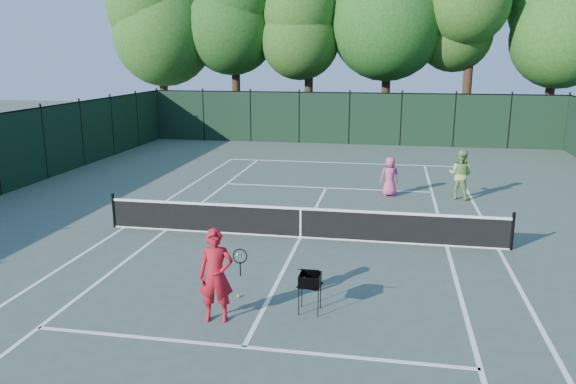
% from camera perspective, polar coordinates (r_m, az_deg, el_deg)
% --- Properties ---
extents(ground, '(90.00, 90.00, 0.00)m').
position_cam_1_polar(ground, '(16.34, 1.27, -4.65)').
color(ground, '#435148').
rests_on(ground, ground).
extents(sideline_doubles_left, '(0.10, 23.77, 0.01)m').
position_cam_1_polar(sideline_doubles_left, '(18.00, -16.27, -3.46)').
color(sideline_doubles_left, white).
rests_on(sideline_doubles_left, ground).
extents(sideline_doubles_right, '(0.10, 23.77, 0.01)m').
position_cam_1_polar(sideline_doubles_right, '(16.43, 20.60, -5.44)').
color(sideline_doubles_right, white).
rests_on(sideline_doubles_right, ground).
extents(sideline_singles_left, '(0.10, 23.77, 0.01)m').
position_cam_1_polar(sideline_singles_left, '(17.43, -12.23, -3.77)').
color(sideline_singles_left, white).
rests_on(sideline_singles_left, ground).
extents(sideline_singles_right, '(0.10, 23.77, 0.01)m').
position_cam_1_polar(sideline_singles_right, '(16.24, 15.83, -5.30)').
color(sideline_singles_right, white).
rests_on(sideline_singles_right, ground).
extents(baseline_far, '(10.97, 0.10, 0.01)m').
position_cam_1_polar(baseline_far, '(27.79, 5.20, 2.98)').
color(baseline_far, white).
rests_on(baseline_far, ground).
extents(service_line_near, '(8.23, 0.10, 0.01)m').
position_cam_1_polar(service_line_near, '(10.57, -4.49, -15.42)').
color(service_line_near, white).
rests_on(service_line_near, ground).
extents(service_line_far, '(8.23, 0.10, 0.01)m').
position_cam_1_polar(service_line_far, '(22.45, 3.89, 0.43)').
color(service_line_far, white).
rests_on(service_line_far, ground).
extents(center_service_line, '(0.10, 12.80, 0.01)m').
position_cam_1_polar(center_service_line, '(16.34, 1.27, -4.64)').
color(center_service_line, white).
rests_on(center_service_line, ground).
extents(tennis_net, '(11.69, 0.09, 1.06)m').
position_cam_1_polar(tennis_net, '(16.19, 1.28, -3.05)').
color(tennis_net, black).
rests_on(tennis_net, ground).
extents(fence_far, '(24.00, 0.05, 3.00)m').
position_cam_1_polar(fence_far, '(33.60, 6.25, 7.39)').
color(fence_far, black).
rests_on(fence_far, ground).
extents(tree_0, '(6.40, 6.40, 13.14)m').
position_cam_1_polar(tree_0, '(40.04, -12.92, 17.69)').
color(tree_0, black).
rests_on(tree_0, ground).
extents(tree_1, '(6.80, 6.80, 13.98)m').
position_cam_1_polar(tree_1, '(38.91, -5.48, 18.87)').
color(tree_1, black).
rests_on(tree_1, ground).
extents(tree_2, '(6.00, 6.00, 12.40)m').
position_cam_1_polar(tree_2, '(37.60, 2.18, 17.63)').
color(tree_2, black).
rests_on(tree_2, ground).
extents(tree_4, '(6.20, 6.20, 12.97)m').
position_cam_1_polar(tree_4, '(37.31, 18.30, 17.65)').
color(tree_4, black).
rests_on(tree_4, ground).
extents(tree_5, '(5.80, 5.80, 12.23)m').
position_cam_1_polar(tree_5, '(38.70, 25.79, 16.20)').
color(tree_5, black).
rests_on(tree_5, ground).
extents(coach, '(0.91, 0.76, 1.89)m').
position_cam_1_polar(coach, '(11.20, -7.33, -8.42)').
color(coach, '#AF1420').
rests_on(coach, ground).
extents(player_pink, '(0.82, 0.64, 1.48)m').
position_cam_1_polar(player_pink, '(21.33, 10.30, 1.56)').
color(player_pink, '#C8467A').
rests_on(player_pink, ground).
extents(player_green, '(1.09, 0.99, 1.83)m').
position_cam_1_polar(player_green, '(21.46, 17.10, 1.72)').
color(player_green, '#86B45A').
rests_on(player_green, ground).
extents(ball_hopper, '(0.52, 0.52, 0.83)m').
position_cam_1_polar(ball_hopper, '(11.55, 2.25, -8.95)').
color(ball_hopper, black).
rests_on(ball_hopper, ground).
extents(loose_ball_near_cart, '(0.07, 0.07, 0.07)m').
position_cam_1_polar(loose_ball_near_cart, '(12.50, -5.07, -10.47)').
color(loose_ball_near_cart, '#C0DC2D').
rests_on(loose_ball_near_cart, ground).
extents(loose_ball_midcourt, '(0.07, 0.07, 0.07)m').
position_cam_1_polar(loose_ball_midcourt, '(14.94, -5.17, -6.35)').
color(loose_ball_midcourt, '#E4F231').
rests_on(loose_ball_midcourt, ground).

